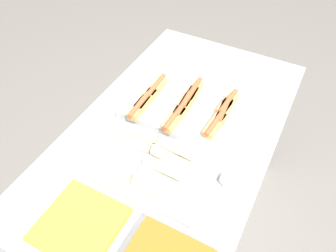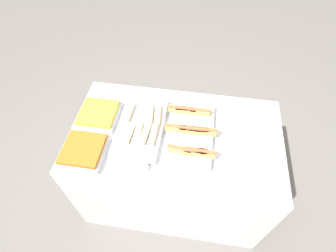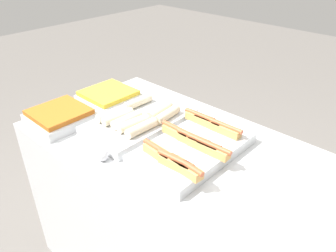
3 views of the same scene
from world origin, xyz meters
name	(u,v)px [view 3 (image 3 of 3)]	position (x,y,z in m)	size (l,w,h in m)	color
counter	(175,218)	(0.00, 0.00, 0.47)	(1.47, 0.84, 0.93)	silver
tray_hotdogs	(194,147)	(0.10, 0.00, 0.97)	(0.37, 0.53, 0.10)	silver
tray_wraps	(139,121)	(-0.24, -0.01, 0.97)	(0.31, 0.53, 0.10)	silver
tray_side_front	(60,117)	(-0.57, -0.25, 0.97)	(0.27, 0.28, 0.07)	silver
tray_side_back	(109,97)	(-0.57, 0.06, 0.97)	(0.27, 0.28, 0.07)	silver
serving_spoon_near	(100,154)	(-0.17, -0.30, 0.95)	(0.26, 0.05, 0.05)	silver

